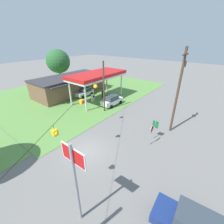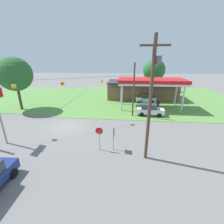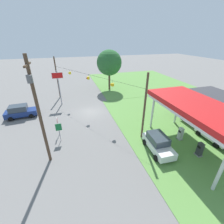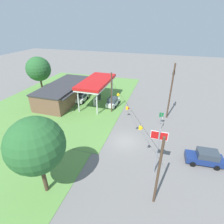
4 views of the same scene
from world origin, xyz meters
name	(u,v)px [view 4 (image 4 of 4)]	position (x,y,z in m)	size (l,w,h in m)	color
ground_plane	(126,142)	(0.00, 0.00, 0.00)	(160.00, 160.00, 0.00)	slate
grass_verge_station_corner	(71,96)	(14.08, 16.99, 0.02)	(36.00, 28.00, 0.04)	#5B8E42
gas_station_canopy	(96,82)	(12.08, 9.34, 4.82)	(11.57, 5.34, 5.33)	silver
gas_station_store	(65,92)	(11.29, 16.97, 1.93)	(15.36, 7.53, 3.83)	brown
fuel_pump_near	(95,102)	(10.58, 9.34, 0.76)	(0.71, 0.56, 1.60)	gray
fuel_pump_far	(100,97)	(13.58, 9.34, 0.76)	(0.71, 0.56, 1.60)	gray
car_at_pumps_front	(113,102)	(11.60, 5.55, 0.97)	(4.36, 2.25, 1.90)	white
car_at_pumps_rear	(81,97)	(11.92, 13.14, 0.89)	(4.10, 2.21, 1.72)	white
car_on_crossroad	(205,157)	(-1.44, -10.77, 1.00)	(2.33, 4.64, 1.98)	navy
stop_sign_roadside	(162,120)	(5.30, -4.96, 1.81)	(0.80, 0.08, 2.50)	#99999E
stop_sign_overhead	(158,144)	(-4.86, -4.67, 4.36)	(0.22, 1.88, 6.26)	gray
route_sign	(161,116)	(6.69, -4.78, 1.71)	(0.10, 0.70, 2.40)	gray
utility_pole_main	(171,89)	(9.74, -5.80, 5.75)	(2.20, 0.44, 10.31)	#4C3828
signal_span_gantry	(127,117)	(0.00, -0.01, 4.37)	(17.97, 10.24, 8.13)	#4C3828
tree_behind_station	(39,69)	(15.26, 26.17, 5.67)	(6.03, 6.03, 8.69)	#4C3828
tree_west_verge	(36,145)	(-10.91, 6.36, 6.18)	(5.60, 5.60, 8.99)	#4C3828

